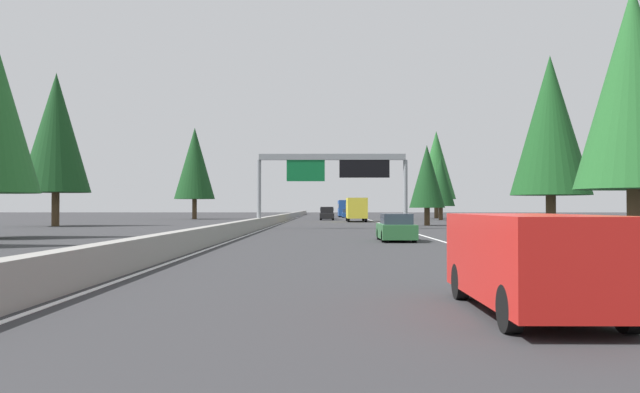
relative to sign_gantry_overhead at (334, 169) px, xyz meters
name	(u,v)px	position (x,y,z in m)	size (l,w,h in m)	color
ground_plane	(272,226)	(9.07, 6.04, -5.01)	(320.00, 320.00, 0.00)	#2D2D30
median_barrier	(283,218)	(29.07, 6.34, -4.56)	(180.00, 0.56, 0.90)	gray
shoulder_stripe_right	(380,223)	(19.07, -5.48, -5.00)	(160.00, 0.16, 0.01)	silver
shoulder_stripe_median	(281,223)	(19.07, 5.79, -5.00)	(160.00, 0.16, 0.01)	silver
sign_gantry_overhead	(334,169)	(0.00, 0.00, 0.00)	(0.50, 12.68, 6.29)	gray
minivan_near_center	(532,258)	(-42.71, -2.84, -4.06)	(5.00, 1.95, 1.69)	red
sedan_mid_right	(396,228)	(-19.30, -3.08, -4.33)	(4.40, 1.80, 1.47)	#2D6B38
box_truck_far_center	(356,209)	(26.45, -3.09, -3.40)	(8.50, 2.40, 2.95)	gold
bus_far_left	(345,208)	(67.44, -2.86, -3.29)	(11.50, 2.55, 3.10)	#1E4793
pickup_distant_a	(327,213)	(37.60, 0.58, -4.09)	(5.60, 2.00, 1.86)	black
sedan_mid_center	(326,214)	(47.18, 0.63, -4.33)	(4.40, 1.80, 1.47)	#1E4793
sedan_near_right	(347,214)	(56.26, -2.95, -4.33)	(4.40, 1.80, 1.47)	#1E4793
minivan_mid_left	(343,211)	(78.95, -2.76, -4.06)	(5.00, 1.95, 1.69)	slate
conifer_right_foreground	(633,87)	(-24.36, -13.41, 2.30)	(5.29, 5.29, 12.02)	#4C3823
conifer_right_near	(550,125)	(-11.40, -14.15, 2.21)	(5.23, 5.23, 11.88)	#4C3823
conifer_right_mid	(427,177)	(9.72, -9.32, -0.16)	(3.52, 3.52, 8.00)	#4C3823
conifer_right_far	(441,182)	(36.45, -15.47, 0.41)	(3.93, 3.93, 8.93)	#4C3823
conifer_right_distant	(436,165)	(50.45, -17.26, 3.65)	(6.26, 6.26, 14.24)	#4C3823
conifer_left_mid	(56,133)	(7.10, 26.54, 3.94)	(6.47, 6.47, 14.71)	#4C3823
conifer_left_far	(195,163)	(43.42, 20.74, 3.48)	(6.14, 6.14, 13.96)	#4C3823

